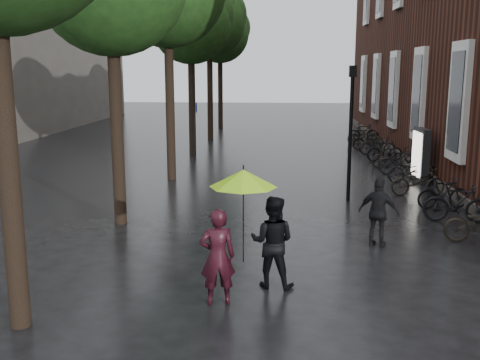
# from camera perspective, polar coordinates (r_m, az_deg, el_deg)

# --- Properties ---
(street_trees) EXTENTS (4.33, 34.03, 8.91)m
(street_trees) POSITION_cam_1_polar(r_m,az_deg,el_deg) (23.36, -6.15, 16.98)
(street_trees) COLOR black
(street_trees) RESTS_ON ground
(person_burgundy) EXTENTS (0.69, 0.52, 1.69)m
(person_burgundy) POSITION_cam_1_polar(r_m,az_deg,el_deg) (9.64, -2.30, -7.80)
(person_burgundy) COLOR #330E18
(person_burgundy) RESTS_ON ground
(person_black) EXTENTS (0.94, 0.79, 1.72)m
(person_black) POSITION_cam_1_polar(r_m,az_deg,el_deg) (10.38, 3.31, -6.30)
(person_black) COLOR black
(person_black) RESTS_ON ground
(lime_umbrella) EXTENTS (1.20, 1.20, 1.76)m
(lime_umbrella) POSITION_cam_1_polar(r_m,az_deg,el_deg) (9.72, 0.35, 0.17)
(lime_umbrella) COLOR black
(lime_umbrella) RESTS_ON ground
(pedestrian_walking) EXTENTS (1.01, 0.75, 1.59)m
(pedestrian_walking) POSITION_cam_1_polar(r_m,az_deg,el_deg) (13.06, 13.92, -3.23)
(pedestrian_walking) COLOR black
(pedestrian_walking) RESTS_ON ground
(parked_bicycles) EXTENTS (2.12, 19.27, 1.04)m
(parked_bicycles) POSITION_cam_1_polar(r_m,az_deg,el_deg) (22.72, 15.68, 1.96)
(parked_bicycles) COLOR black
(parked_bicycles) RESTS_ON ground
(ad_lightbox) EXTENTS (0.29, 1.28, 1.92)m
(ad_lightbox) POSITION_cam_1_polar(r_m,az_deg,el_deg) (20.86, 17.86, 2.39)
(ad_lightbox) COLOR black
(ad_lightbox) RESTS_ON ground
(lamp_post) EXTENTS (0.21, 0.21, 4.07)m
(lamp_post) POSITION_cam_1_polar(r_m,az_deg,el_deg) (17.15, 11.21, 5.99)
(lamp_post) COLOR black
(lamp_post) RESTS_ON ground
(cycle_sign) EXTENTS (0.13, 0.46, 2.52)m
(cycle_sign) POSITION_cam_1_polar(r_m,az_deg,el_deg) (25.27, -4.55, 5.96)
(cycle_sign) COLOR #262628
(cycle_sign) RESTS_ON ground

